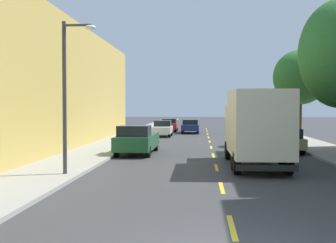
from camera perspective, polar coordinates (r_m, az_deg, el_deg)
name	(u,v)px	position (r m, az deg, el deg)	size (l,w,h in m)	color
ground_plane	(209,139)	(38.33, 5.32, -2.26)	(160.00, 160.00, 0.00)	#38383A
sidewalk_left	(124,139)	(36.88, -5.72, -2.32)	(3.20, 120.00, 0.14)	#99968E
sidewalk_right	(297,140)	(37.16, 16.40, -2.35)	(3.20, 120.00, 0.14)	#99968E
lane_centerline_dashes	(210,144)	(32.85, 5.51, -2.95)	(0.14, 47.20, 0.01)	yellow
apartment_block_opposite	(4,86)	(31.08, -20.48, 4.31)	(10.00, 36.00, 8.30)	tan
street_tree_third	(301,77)	(32.97, 16.80, 5.52)	(3.88, 3.88, 6.74)	#47331E
street_lamp	(69,85)	(17.82, -12.76, 4.67)	(1.35, 0.28, 6.01)	#38383D
delivery_box_truck	(256,125)	(20.67, 11.29, -0.44)	(2.46, 7.33, 3.50)	beige
parked_sedan_teal	(250,127)	(45.49, 10.53, -0.68)	(1.82, 4.51, 1.43)	#195B60
parked_pickup_forest	(137,140)	(25.98, -4.03, -2.43)	(2.10, 5.34, 1.73)	#194C28
parked_hatchback_white	(162,128)	(41.20, -0.73, -0.90)	(1.74, 4.00, 1.50)	silver
parked_wagon_champagne	(283,139)	(27.90, 14.71, -2.23)	(1.90, 4.73, 1.50)	tan
parked_sedan_red	(169,125)	(49.68, 0.17, -0.42)	(1.81, 4.50, 1.43)	#AD1E1E
moving_navy_sedan	(190,126)	(46.50, 2.91, -0.59)	(1.80, 4.50, 1.43)	navy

